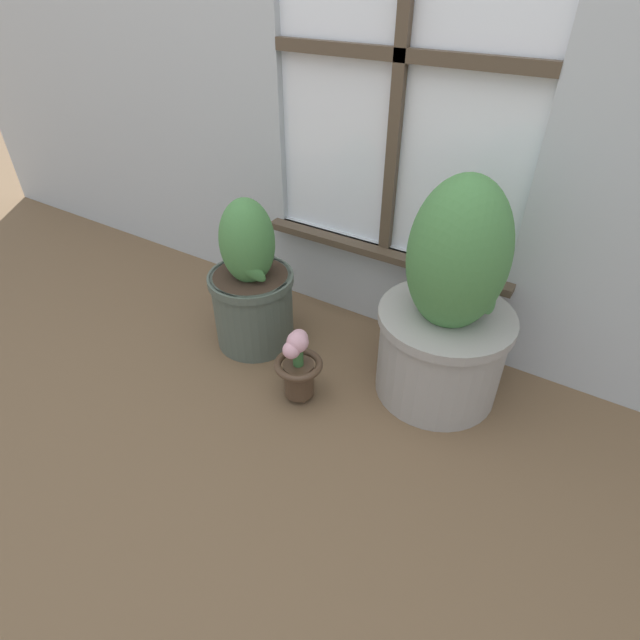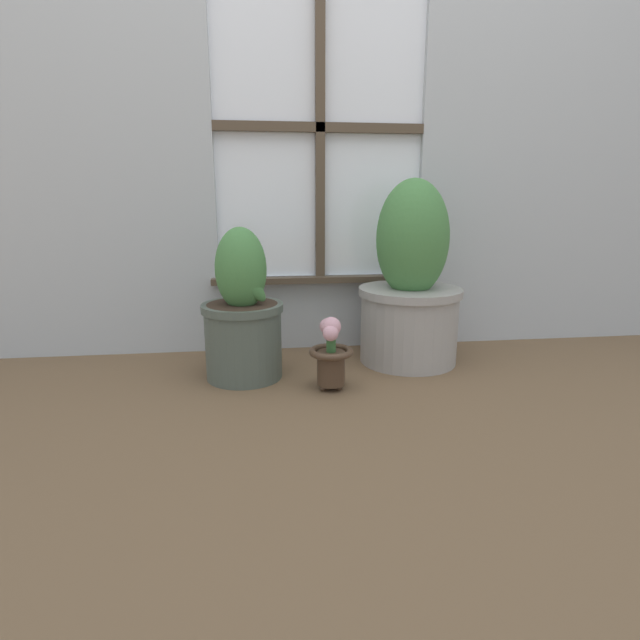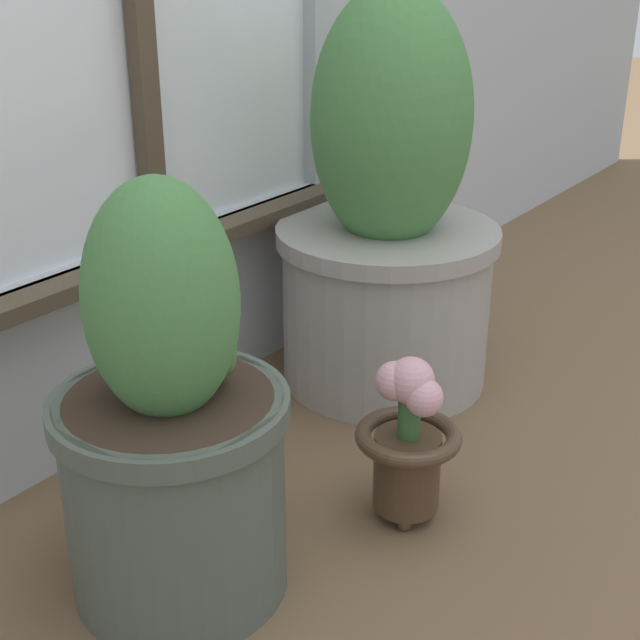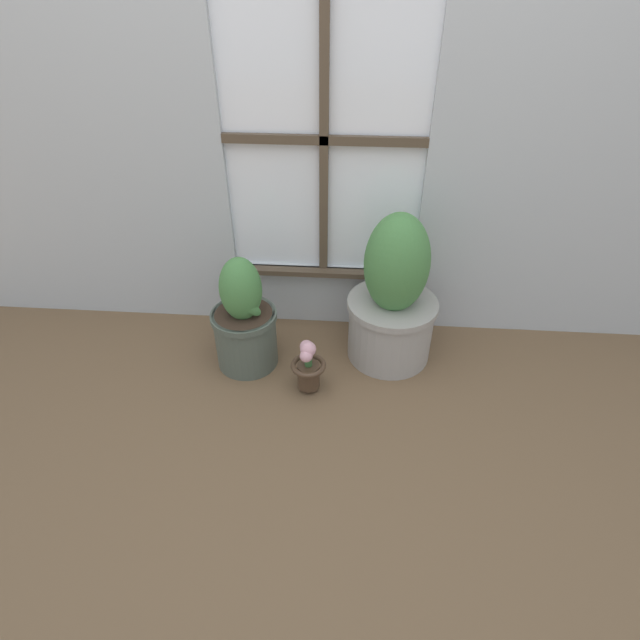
{
  "view_description": "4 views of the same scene",
  "coord_description": "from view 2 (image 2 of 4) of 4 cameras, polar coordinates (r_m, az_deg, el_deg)",
  "views": [
    {
      "loc": [
        0.61,
        -0.75,
        1.1
      ],
      "look_at": [
        -0.05,
        0.31,
        0.18
      ],
      "focal_mm": 28.0,
      "sensor_mm": 36.0,
      "label": 1
    },
    {
      "loc": [
        -0.26,
        -1.38,
        0.61
      ],
      "look_at": [
        -0.05,
        0.28,
        0.2
      ],
      "focal_mm": 28.0,
      "sensor_mm": 36.0,
      "label": 2
    },
    {
      "loc": [
        -0.93,
        -0.37,
        0.75
      ],
      "look_at": [
        0.0,
        0.32,
        0.25
      ],
      "focal_mm": 50.0,
      "sensor_mm": 36.0,
      "label": 3
    },
    {
      "loc": [
        0.13,
        -1.35,
        1.47
      ],
      "look_at": [
        0.01,
        0.31,
        0.24
      ],
      "focal_mm": 28.0,
      "sensor_mm": 36.0,
      "label": 4
    }
  ],
  "objects": [
    {
      "name": "wall_with_window",
      "position": [
        2.15,
        -0.04,
        31.41
      ],
      "size": [
        4.4,
        0.1,
        2.5
      ],
      "color": "#B2B7BC",
      "rests_on": "ground_plane"
    },
    {
      "name": "potted_plant_right",
      "position": [
        1.9,
        10.3,
        3.65
      ],
      "size": [
        0.39,
        0.39,
        0.68
      ],
      "color": "#9E9993",
      "rests_on": "ground_plane"
    },
    {
      "name": "ground_plane",
      "position": [
        1.53,
        3.07,
        -9.87
      ],
      "size": [
        10.0,
        10.0,
        0.0
      ],
      "primitive_type": "plane",
      "color": "brown"
    },
    {
      "name": "potted_plant_left",
      "position": [
        1.73,
        -8.82,
        0.28
      ],
      "size": [
        0.28,
        0.28,
        0.52
      ],
      "color": "#4C564C",
      "rests_on": "ground_plane"
    },
    {
      "name": "flower_vase",
      "position": [
        1.62,
        1.24,
        -3.81
      ],
      "size": [
        0.14,
        0.14,
        0.24
      ],
      "color": "#473323",
      "rests_on": "ground_plane"
    }
  ]
}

